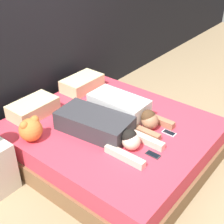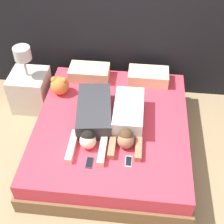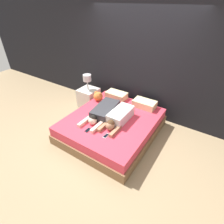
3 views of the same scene
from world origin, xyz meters
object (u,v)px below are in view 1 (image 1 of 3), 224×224
(person_left, at_px, (101,126))
(pillow_head_right, at_px, (82,83))
(bed, at_px, (112,140))
(person_right, at_px, (125,109))
(cell_phone_right, at_px, (169,133))
(plush_toy, at_px, (31,129))
(cell_phone_left, at_px, (153,155))
(pillow_head_left, at_px, (33,108))

(person_left, bearing_deg, pillow_head_right, 53.90)
(person_left, bearing_deg, bed, 7.42)
(pillow_head_right, height_order, person_left, person_left)
(person_left, xyz_separation_m, person_right, (0.40, -0.01, 0.01))
(pillow_head_right, relative_size, cell_phone_right, 3.74)
(pillow_head_right, height_order, person_right, person_right)
(person_right, bearing_deg, bed, 169.87)
(cell_phone_right, bearing_deg, person_left, 129.91)
(cell_phone_right, xyz_separation_m, plush_toy, (-0.94, 1.00, 0.12))
(bed, height_order, person_left, person_left)
(plush_toy, bearing_deg, person_right, -28.21)
(bed, relative_size, pillow_head_right, 3.89)
(bed, xyz_separation_m, pillow_head_right, (0.39, 0.80, 0.29))
(cell_phone_left, bearing_deg, pillow_head_right, 68.59)
(person_left, bearing_deg, person_right, -0.75)
(pillow_head_left, relative_size, cell_phone_left, 3.74)
(pillow_head_left, height_order, pillow_head_right, same)
(pillow_head_left, bearing_deg, plush_toy, -131.31)
(pillow_head_left, xyz_separation_m, plush_toy, (-0.31, -0.36, 0.04))
(cell_phone_right, bearing_deg, cell_phone_left, -171.58)
(person_right, height_order, cell_phone_left, person_right)
(cell_phone_left, bearing_deg, cell_phone_right, 8.42)
(pillow_head_right, distance_m, person_right, 0.86)
(bed, bearing_deg, cell_phone_right, -67.49)
(plush_toy, bearing_deg, pillow_head_right, 18.01)
(cell_phone_right, distance_m, plush_toy, 1.38)
(bed, relative_size, cell_phone_right, 14.56)
(person_right, distance_m, cell_phone_left, 0.69)
(bed, bearing_deg, person_left, -172.58)
(pillow_head_right, relative_size, plush_toy, 2.15)
(cell_phone_left, bearing_deg, plush_toy, 117.04)
(pillow_head_left, xyz_separation_m, pillow_head_right, (0.79, 0.00, 0.00))
(pillow_head_right, relative_size, person_right, 0.56)
(person_right, xyz_separation_m, cell_phone_left, (-0.35, -0.59, -0.10))
(person_left, distance_m, cell_phone_right, 0.70)
(pillow_head_right, xyz_separation_m, plush_toy, (-1.10, -0.36, 0.04))
(cell_phone_right, bearing_deg, person_right, 95.18)
(person_right, relative_size, cell_phone_left, 6.68)
(person_left, height_order, person_right, person_right)
(cell_phone_left, height_order, cell_phone_right, same)
(person_right, distance_m, plush_toy, 1.01)
(person_right, height_order, plush_toy, plush_toy)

